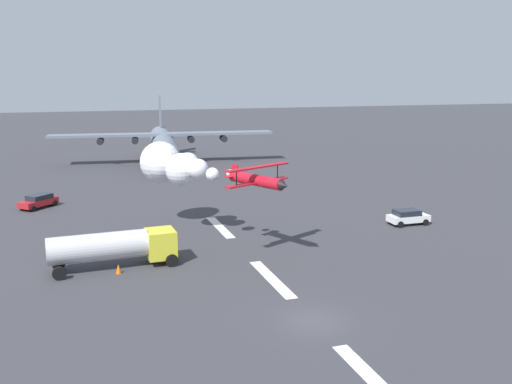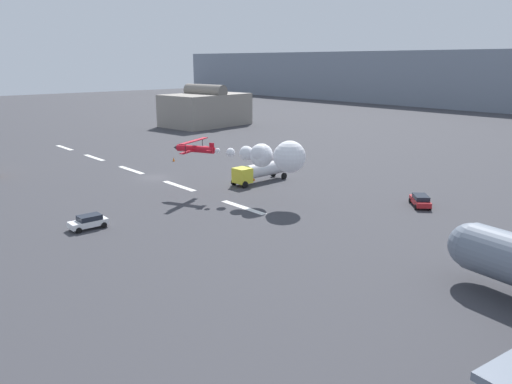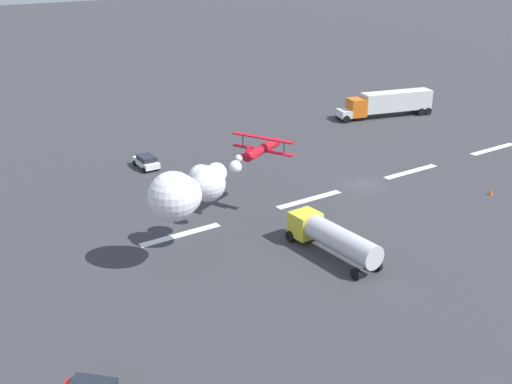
# 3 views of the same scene
# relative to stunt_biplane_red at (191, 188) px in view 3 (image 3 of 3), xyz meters

# --- Properties ---
(ground_plane) EXTENTS (440.00, 440.00, 0.00)m
(ground_plane) POSITION_rel_stunt_biplane_red_xyz_m (-23.42, -4.38, -6.29)
(ground_plane) COLOR #38383D
(ground_plane) RESTS_ON ground
(runway_stripe_1) EXTENTS (8.00, 0.90, 0.01)m
(runway_stripe_1) POSITION_rel_stunt_biplane_red_xyz_m (-45.83, -4.38, -6.28)
(runway_stripe_1) COLOR white
(runway_stripe_1) RESTS_ON ground
(runway_stripe_2) EXTENTS (8.00, 0.90, 0.01)m
(runway_stripe_2) POSITION_rel_stunt_biplane_red_xyz_m (-30.89, -4.38, -6.28)
(runway_stripe_2) COLOR white
(runway_stripe_2) RESTS_ON ground
(runway_stripe_3) EXTENTS (8.00, 0.90, 0.01)m
(runway_stripe_3) POSITION_rel_stunt_biplane_red_xyz_m (-15.95, -4.38, -6.28)
(runway_stripe_3) COLOR white
(runway_stripe_3) RESTS_ON ground
(runway_stripe_4) EXTENTS (8.00, 0.90, 0.01)m
(runway_stripe_4) POSITION_rel_stunt_biplane_red_xyz_m (-1.00, -4.38, -6.28)
(runway_stripe_4) COLOR white
(runway_stripe_4) RESTS_ON ground
(stunt_biplane_red) EXTENTS (17.75, 11.00, 4.05)m
(stunt_biplane_red) POSITION_rel_stunt_biplane_red_xyz_m (0.00, 0.00, 0.00)
(stunt_biplane_red) COLOR red
(semi_truck_orange) EXTENTS (15.19, 6.46, 3.70)m
(semi_truck_orange) POSITION_rel_stunt_biplane_red_xyz_m (-45.67, -23.28, -4.16)
(semi_truck_orange) COLOR silver
(semi_truck_orange) RESTS_ON ground
(fuel_tanker_truck) EXTENTS (3.11, 9.70, 2.90)m
(fuel_tanker_truck) POSITION_rel_stunt_biplane_red_xyz_m (-9.94, 6.32, -4.54)
(fuel_tanker_truck) COLOR yellow
(fuel_tanker_truck) RESTS_ON ground
(followme_car_yellow) EXTENTS (2.08, 4.10, 1.52)m
(followme_car_yellow) POSITION_rel_stunt_biplane_red_xyz_m (-5.87, -22.55, -5.48)
(followme_car_yellow) COLOR white
(followme_car_yellow) RESTS_ON ground
(traffic_cone_near) EXTENTS (0.44, 0.44, 0.75)m
(traffic_cone_near) POSITION_rel_stunt_biplane_red_xyz_m (-32.71, 5.22, -5.91)
(traffic_cone_near) COLOR orange
(traffic_cone_near) RESTS_ON ground
(traffic_cone_far) EXTENTS (0.44, 0.44, 0.75)m
(traffic_cone_far) POSITION_rel_stunt_biplane_red_xyz_m (-11.24, 6.22, -5.91)
(traffic_cone_far) COLOR orange
(traffic_cone_far) RESTS_ON ground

